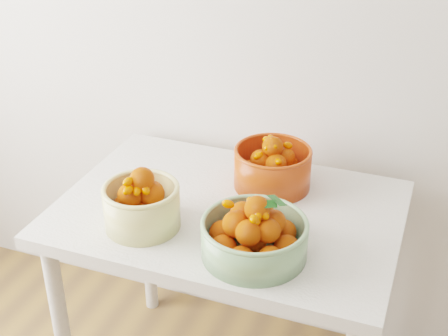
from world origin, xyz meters
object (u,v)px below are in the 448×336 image
Objects in this scene: bowl_cream at (142,204)px; bowl_orange at (273,167)px; table at (228,234)px; bowl_green at (254,235)px.

bowl_orange is at bearing 50.84° from bowl_cream.
bowl_orange reaches higher than table.
bowl_orange is (0.08, 0.17, 0.16)m from table.
bowl_green is (0.14, -0.19, 0.16)m from table.
bowl_cream is 0.91× the size of bowl_green.
table is at bearing 126.48° from bowl_green.
bowl_cream is at bearing -129.16° from bowl_orange.
bowl_cream is 0.93× the size of bowl_orange.
bowl_cream is 0.44m from bowl_orange.
bowl_cream is at bearing 177.03° from bowl_green.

